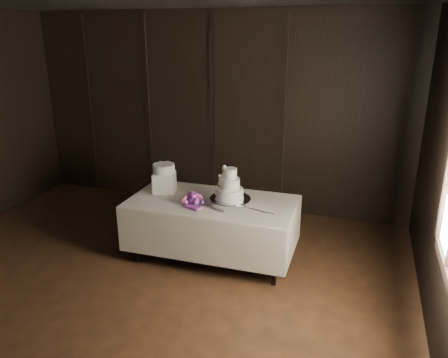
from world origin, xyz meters
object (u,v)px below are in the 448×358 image
at_px(wedding_cake, 228,187).
at_px(small_cake, 164,168).
at_px(cake_stand, 230,202).
at_px(display_table, 212,227).
at_px(bouquet, 193,199).
at_px(box_pedestal, 164,182).

height_order(wedding_cake, small_cake, wedding_cake).
xyz_separation_m(cake_stand, small_cake, (-0.93, 0.19, 0.26)).
height_order(display_table, bouquet, bouquet).
bearing_deg(display_table, small_cake, 169.89).
bearing_deg(display_table, bouquet, -134.36).
bearing_deg(wedding_cake, bouquet, -155.55).
relative_size(display_table, small_cake, 7.39).
height_order(display_table, box_pedestal, box_pedestal).
bearing_deg(cake_stand, wedding_cake, -150.26).
xyz_separation_m(cake_stand, wedding_cake, (-0.03, -0.02, 0.19)).
distance_m(wedding_cake, bouquet, 0.44).
relative_size(display_table, box_pedestal, 7.70).
distance_m(display_table, cake_stand, 0.47).
height_order(display_table, small_cake, small_cake).
distance_m(wedding_cake, box_pedestal, 0.93).
bearing_deg(box_pedestal, bouquet, -29.77).
distance_m(display_table, small_cake, 0.94).
height_order(cake_stand, wedding_cake, wedding_cake).
bearing_deg(cake_stand, box_pedestal, 168.64).
bearing_deg(bouquet, box_pedestal, 150.23).
bearing_deg(display_table, cake_stand, -17.29).
xyz_separation_m(display_table, wedding_cake, (0.22, -0.09, 0.58)).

